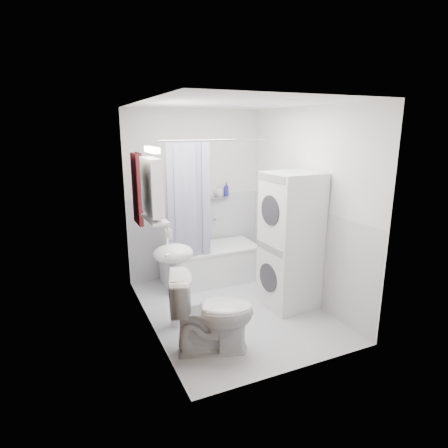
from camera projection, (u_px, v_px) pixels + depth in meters
name	position (u px, v px, depth m)	size (l,w,h in m)	color
floor	(233.00, 309.00, 4.57)	(2.60, 2.60, 0.00)	silver
room_walls	(234.00, 188.00, 4.20)	(2.60, 2.60, 2.60)	silver
wainscot	(224.00, 255.00, 4.68)	(1.98, 2.58, 2.58)	silver
door	(167.00, 256.00, 3.46)	(0.05, 2.00, 2.00)	brown
bathtub	(210.00, 262.00, 5.34)	(1.34, 0.64, 0.51)	white
tub_spout	(214.00, 219.00, 5.57)	(0.04, 0.04, 0.12)	silver
curtain_rod	(217.00, 140.00, 4.68)	(0.02, 0.02, 1.52)	silver
shower_curtain	(189.00, 201.00, 4.72)	(0.55, 0.02, 1.45)	#16164D
sink	(174.00, 266.00, 4.02)	(0.44, 0.37, 1.04)	white
medicine_cabinet	(152.00, 185.00, 3.91)	(0.13, 0.50, 0.71)	white
shelf	(155.00, 219.00, 4.01)	(0.18, 0.54, 0.03)	silver
shower_caddy	(217.00, 198.00, 5.51)	(0.22, 0.06, 0.02)	silver
towel	(137.00, 188.00, 4.50)	(0.07, 0.36, 0.88)	#4C0C1A
washer_dryer	(290.00, 241.00, 4.49)	(0.62, 0.61, 1.65)	white
toilet	(212.00, 313.00, 3.64)	(0.46, 0.82, 0.80)	white
soap_pump	(168.00, 236.00, 4.27)	(0.08, 0.17, 0.08)	gray
shelf_bottle	(159.00, 218.00, 3.86)	(0.07, 0.18, 0.07)	gray
shelf_cup	(152.00, 211.00, 4.10)	(0.10, 0.09, 0.10)	gray
shampoo_a	(219.00, 192.00, 5.50)	(0.13, 0.17, 0.13)	gray
shampoo_b	(226.00, 193.00, 5.55)	(0.08, 0.21, 0.08)	navy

